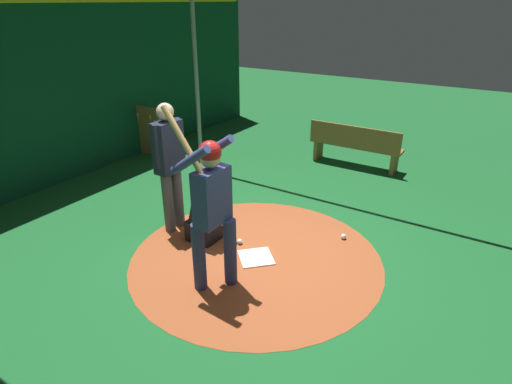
# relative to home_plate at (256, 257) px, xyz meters

# --- Properties ---
(ground_plane) EXTENTS (27.99, 27.99, 0.00)m
(ground_plane) POSITION_rel_home_plate_xyz_m (0.00, 0.00, -0.01)
(ground_plane) COLOR #195B28
(dirt_circle) EXTENTS (3.25, 3.25, 0.01)m
(dirt_circle) POSITION_rel_home_plate_xyz_m (0.00, 0.00, -0.01)
(dirt_circle) COLOR #9E4C28
(dirt_circle) RESTS_ON ground
(home_plate) EXTENTS (0.59, 0.59, 0.01)m
(home_plate) POSITION_rel_home_plate_xyz_m (0.00, 0.00, 0.00)
(home_plate) COLOR white
(home_plate) RESTS_ON dirt_circle
(batter) EXTENTS (0.68, 0.49, 2.12)m
(batter) POSITION_rel_home_plate_xyz_m (-0.11, -0.73, 1.07)
(batter) COLOR navy
(batter) RESTS_ON ground
(catcher) EXTENTS (0.58, 0.40, 0.97)m
(catcher) POSITION_rel_home_plate_xyz_m (-0.83, 0.04, 0.37)
(catcher) COLOR black
(catcher) RESTS_ON ground
(umpire) EXTENTS (0.23, 0.49, 1.85)m
(umpire) POSITION_rel_home_plate_xyz_m (-1.44, 0.05, 1.04)
(umpire) COLOR #4C4C51
(umpire) RESTS_ON ground
(back_wall) EXTENTS (0.22, 11.99, 3.27)m
(back_wall) POSITION_rel_home_plate_xyz_m (-4.46, 0.00, 1.64)
(back_wall) COLOR #0C3D26
(back_wall) RESTS_ON ground
(cage_frame) EXTENTS (5.92, 4.99, 3.22)m
(cage_frame) POSITION_rel_home_plate_xyz_m (0.00, 0.00, 2.24)
(cage_frame) COLOR gray
(cage_frame) RESTS_ON ground
(bat_rack) EXTENTS (0.94, 0.21, 1.05)m
(bat_rack) POSITION_rel_home_plate_xyz_m (-4.21, 2.19, 0.48)
(bat_rack) COLOR olive
(bat_rack) RESTS_ON ground
(bench) EXTENTS (1.83, 0.36, 0.85)m
(bench) POSITION_rel_home_plate_xyz_m (-0.13, 3.87, 0.44)
(bench) COLOR olive
(bench) RESTS_ON ground
(baseball_0) EXTENTS (0.07, 0.07, 0.07)m
(baseball_0) POSITION_rel_home_plate_xyz_m (0.78, 1.06, 0.03)
(baseball_0) COLOR white
(baseball_0) RESTS_ON dirt_circle
(baseball_1) EXTENTS (0.07, 0.07, 0.07)m
(baseball_1) POSITION_rel_home_plate_xyz_m (-0.37, 0.17, 0.03)
(baseball_1) COLOR white
(baseball_1) RESTS_ON dirt_circle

